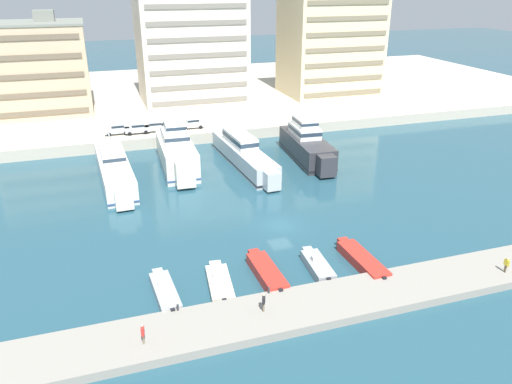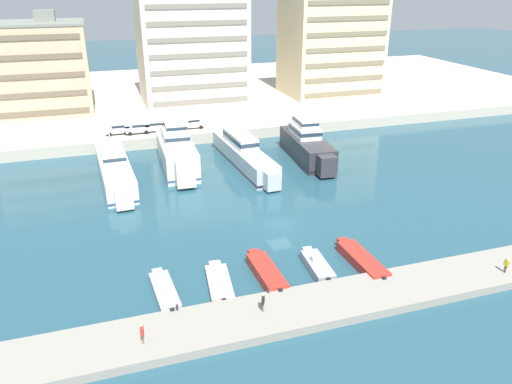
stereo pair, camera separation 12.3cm
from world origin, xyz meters
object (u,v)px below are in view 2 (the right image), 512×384
motorboat_grey_far_left (164,292)px  car_silver_far_left (117,129)px  motorboat_cream_left (219,282)px  motorboat_grey_center_left (317,265)px  motorboat_red_mid_left (266,272)px  motorboat_red_center (362,260)px  car_silver_mid_left (155,126)px  yacht_ivory_far_left (115,168)px  yacht_silver_mid_left (244,154)px  pedestrian_near_edge (142,332)px  car_silver_left (138,128)px  yacht_ivory_left (177,152)px  pedestrian_far_side (263,301)px  pedestrian_mid_deck (506,264)px  yacht_charcoal_center_left (307,145)px  car_white_center (193,123)px  car_green_center_left (172,124)px

motorboat_grey_far_left → car_silver_far_left: bearing=91.0°
motorboat_cream_left → motorboat_grey_center_left: bearing=-1.3°
motorboat_red_mid_left → motorboat_red_center: 9.81m
motorboat_red_mid_left → car_silver_mid_left: (-4.26, 46.46, 2.32)m
yacht_ivory_far_left → motorboat_red_center: (21.87, -31.05, -1.25)m
yacht_silver_mid_left → pedestrian_near_edge: bearing=-117.3°
motorboat_red_center → car_silver_left: car_silver_left is taller
car_silver_mid_left → yacht_ivory_far_left: bearing=-115.7°
pedestrian_near_edge → motorboat_red_center: bearing=15.3°
yacht_ivory_far_left → yacht_ivory_left: 9.42m
yacht_ivory_left → pedestrian_far_side: yacht_ivory_left is taller
pedestrian_mid_deck → yacht_ivory_far_left: bearing=131.6°
motorboat_grey_center_left → car_silver_mid_left: size_ratio=1.54×
yacht_ivory_left → pedestrian_mid_deck: size_ratio=10.83×
yacht_charcoal_center_left → car_white_center: bearing=132.4°
yacht_charcoal_center_left → car_silver_left: size_ratio=4.35×
yacht_charcoal_center_left → pedestrian_mid_deck: size_ratio=11.28×
motorboat_grey_far_left → pedestrian_near_edge: 7.32m
yacht_ivory_far_left → motorboat_red_mid_left: bearing=-68.2°
motorboat_red_center → pedestrian_near_edge: 22.88m
yacht_charcoal_center_left → pedestrian_mid_deck: yacht_charcoal_center_left is taller
car_green_center_left → pedestrian_mid_deck: bearing=-67.4°
motorboat_grey_center_left → car_silver_far_left: size_ratio=1.55×
yacht_ivory_far_left → car_silver_far_left: size_ratio=5.40×
pedestrian_far_side → car_silver_far_left: bearing=98.8°
yacht_charcoal_center_left → pedestrian_far_side: yacht_charcoal_center_left is taller
motorboat_grey_far_left → car_white_center: size_ratio=1.71×
motorboat_red_mid_left → car_green_center_left: car_green_center_left is taller
car_silver_mid_left → pedestrian_mid_deck: 59.61m
motorboat_grey_far_left → car_silver_left: 46.53m
motorboat_grey_far_left → car_green_center_left: 47.58m
yacht_ivory_left → pedestrian_mid_deck: (24.17, -39.42, -0.87)m
motorboat_cream_left → car_silver_mid_left: car_silver_mid_left is taller
car_white_center → pedestrian_mid_deck: car_white_center is taller
yacht_silver_mid_left → pedestrian_mid_deck: size_ratio=14.16×
car_green_center_left → pedestrian_mid_deck: 58.50m
yacht_charcoal_center_left → motorboat_cream_left: bearing=-125.9°
yacht_ivory_far_left → motorboat_cream_left: (7.48, -30.27, -1.38)m
yacht_ivory_left → motorboat_grey_far_left: yacht_ivory_left is taller
yacht_charcoal_center_left → car_silver_mid_left: bearing=142.8°
motorboat_cream_left → motorboat_grey_far_left: bearing=-179.1°
yacht_silver_mid_left → yacht_charcoal_center_left: (10.31, -0.18, 0.47)m
pedestrian_mid_deck → motorboat_grey_far_left: bearing=166.9°
pedestrian_mid_deck → pedestrian_far_side: 23.63m
motorboat_red_center → yacht_ivory_left: bearing=111.1°
motorboat_grey_center_left → motorboat_red_center: (4.60, -0.55, 0.03)m
car_silver_mid_left → motorboat_grey_far_left: bearing=-96.6°
yacht_ivory_left → motorboat_cream_left: yacht_ivory_left is taller
yacht_silver_mid_left → car_silver_left: bearing=131.7°
car_silver_far_left → pedestrian_mid_deck: bearing=-59.6°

